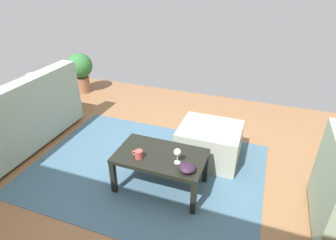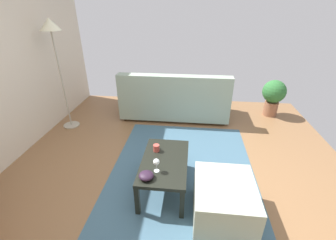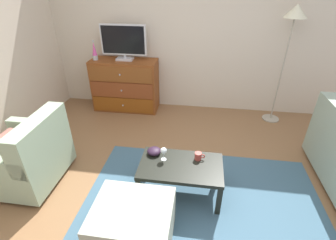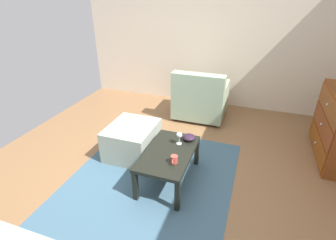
{
  "view_description": "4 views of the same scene",
  "coord_description": "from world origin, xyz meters",
  "px_view_note": "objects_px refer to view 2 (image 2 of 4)",
  "views": [
    {
      "loc": [
        -0.9,
        2.08,
        2.05
      ],
      "look_at": [
        -0.11,
        -0.08,
        0.77
      ],
      "focal_mm": 29.66,
      "sensor_mm": 36.0,
      "label": 1
    },
    {
      "loc": [
        -2.18,
        -0.27,
        2.03
      ],
      "look_at": [
        -0.04,
        -0.04,
        0.92
      ],
      "focal_mm": 24.44,
      "sensor_mm": 36.0,
      "label": 2
    },
    {
      "loc": [
        0.09,
        -2.04,
        2.16
      ],
      "look_at": [
        -0.22,
        0.15,
        0.87
      ],
      "focal_mm": 26.33,
      "sensor_mm": 36.0,
      "label": 3
    },
    {
      "loc": [
        2.24,
        0.8,
        2.07
      ],
      "look_at": [
        0.22,
        0.09,
        0.96
      ],
      "focal_mm": 27.55,
      "sensor_mm": 36.0,
      "label": 4
    }
  ],
  "objects_px": {
    "potted_plant": "(274,95)",
    "mug": "(156,148)",
    "wine_glass": "(156,162)",
    "bowl_decorative": "(146,176)",
    "standing_lamp": "(52,36)",
    "couch_large": "(175,100)",
    "ottoman": "(224,201)",
    "coffee_table": "(164,164)"
  },
  "relations": [
    {
      "from": "bowl_decorative",
      "to": "standing_lamp",
      "type": "xyz_separation_m",
      "value": [
        1.72,
        1.76,
        1.13
      ]
    },
    {
      "from": "wine_glass",
      "to": "standing_lamp",
      "type": "relative_size",
      "value": 0.09
    },
    {
      "from": "coffee_table",
      "to": "bowl_decorative",
      "type": "height_order",
      "value": "bowl_decorative"
    },
    {
      "from": "mug",
      "to": "potted_plant",
      "type": "bearing_deg",
      "value": -43.52
    },
    {
      "from": "wine_glass",
      "to": "potted_plant",
      "type": "bearing_deg",
      "value": -37.98
    },
    {
      "from": "potted_plant",
      "to": "standing_lamp",
      "type": "bearing_deg",
      "value": 103.06
    },
    {
      "from": "couch_large",
      "to": "coffee_table",
      "type": "bearing_deg",
      "value": -178.73
    },
    {
      "from": "potted_plant",
      "to": "bowl_decorative",
      "type": "bearing_deg",
      "value": 142.16
    },
    {
      "from": "couch_large",
      "to": "potted_plant",
      "type": "height_order",
      "value": "couch_large"
    },
    {
      "from": "bowl_decorative",
      "to": "potted_plant",
      "type": "xyz_separation_m",
      "value": [
        2.59,
        -2.01,
        -0.01
      ]
    },
    {
      "from": "ottoman",
      "to": "potted_plant",
      "type": "distance_m",
      "value": 2.91
    },
    {
      "from": "ottoman",
      "to": "standing_lamp",
      "type": "height_order",
      "value": "standing_lamp"
    },
    {
      "from": "couch_large",
      "to": "potted_plant",
      "type": "xyz_separation_m",
      "value": [
        0.26,
        -1.91,
        0.08
      ]
    },
    {
      "from": "coffee_table",
      "to": "bowl_decorative",
      "type": "distance_m",
      "value": 0.36
    },
    {
      "from": "mug",
      "to": "standing_lamp",
      "type": "relative_size",
      "value": 0.06
    },
    {
      "from": "mug",
      "to": "standing_lamp",
      "type": "distance_m",
      "value": 2.44
    },
    {
      "from": "coffee_table",
      "to": "potted_plant",
      "type": "xyz_separation_m",
      "value": [
        2.27,
        -1.87,
        0.08
      ]
    },
    {
      "from": "wine_glass",
      "to": "bowl_decorative",
      "type": "height_order",
      "value": "wine_glass"
    },
    {
      "from": "wine_glass",
      "to": "mug",
      "type": "height_order",
      "value": "wine_glass"
    },
    {
      "from": "couch_large",
      "to": "ottoman",
      "type": "relative_size",
      "value": 2.91
    },
    {
      "from": "coffee_table",
      "to": "mug",
      "type": "distance_m",
      "value": 0.24
    },
    {
      "from": "wine_glass",
      "to": "mug",
      "type": "relative_size",
      "value": 1.38
    },
    {
      "from": "bowl_decorative",
      "to": "couch_large",
      "type": "bearing_deg",
      "value": -2.5
    },
    {
      "from": "standing_lamp",
      "to": "potted_plant",
      "type": "height_order",
      "value": "standing_lamp"
    },
    {
      "from": "coffee_table",
      "to": "standing_lamp",
      "type": "xyz_separation_m",
      "value": [
        1.39,
        1.91,
        1.22
      ]
    },
    {
      "from": "wine_glass",
      "to": "couch_large",
      "type": "bearing_deg",
      "value": -0.38
    },
    {
      "from": "bowl_decorative",
      "to": "ottoman",
      "type": "bearing_deg",
      "value": -92.92
    },
    {
      "from": "mug",
      "to": "coffee_table",
      "type": "bearing_deg",
      "value": -146.5
    },
    {
      "from": "wine_glass",
      "to": "bowl_decorative",
      "type": "relative_size",
      "value": 1.0
    },
    {
      "from": "coffee_table",
      "to": "wine_glass",
      "type": "bearing_deg",
      "value": 163.31
    },
    {
      "from": "mug",
      "to": "standing_lamp",
      "type": "height_order",
      "value": "standing_lamp"
    },
    {
      "from": "potted_plant",
      "to": "mug",
      "type": "bearing_deg",
      "value": 136.48
    },
    {
      "from": "wine_glass",
      "to": "potted_plant",
      "type": "relative_size",
      "value": 0.22
    },
    {
      "from": "bowl_decorative",
      "to": "couch_large",
      "type": "height_order",
      "value": "couch_large"
    },
    {
      "from": "couch_large",
      "to": "standing_lamp",
      "type": "distance_m",
      "value": 2.31
    },
    {
      "from": "bowl_decorative",
      "to": "ottoman",
      "type": "distance_m",
      "value": 0.84
    },
    {
      "from": "couch_large",
      "to": "bowl_decorative",
      "type": "bearing_deg",
      "value": 177.5
    },
    {
      "from": "standing_lamp",
      "to": "wine_glass",
      "type": "bearing_deg",
      "value": -130.69
    },
    {
      "from": "coffee_table",
      "to": "potted_plant",
      "type": "bearing_deg",
      "value": -39.44
    },
    {
      "from": "mug",
      "to": "bowl_decorative",
      "type": "height_order",
      "value": "mug"
    },
    {
      "from": "mug",
      "to": "ottoman",
      "type": "distance_m",
      "value": 0.97
    },
    {
      "from": "coffee_table",
      "to": "wine_glass",
      "type": "distance_m",
      "value": 0.27
    }
  ]
}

